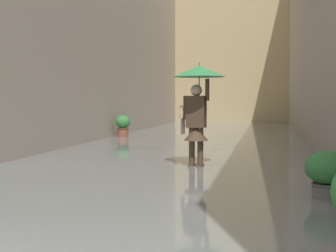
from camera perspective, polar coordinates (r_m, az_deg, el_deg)
ground_plane at (r=16.42m, az=3.83°, el=-1.92°), size 68.91×68.91×0.00m
flood_water at (r=16.42m, az=3.83°, el=-1.79°), size 7.57×33.56×0.07m
building_facade_far at (r=31.44m, az=7.39°, el=12.90°), size 10.37×1.80×13.63m
person_wading at (r=10.03m, az=3.42°, el=3.68°), size 1.05×1.05×2.17m
potted_plant_mid_left at (r=7.18m, az=17.68°, el=-5.15°), size 0.57×0.57×0.72m
potted_plant_mid_right at (r=18.06m, az=-5.20°, el=0.03°), size 0.53×0.53×0.84m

